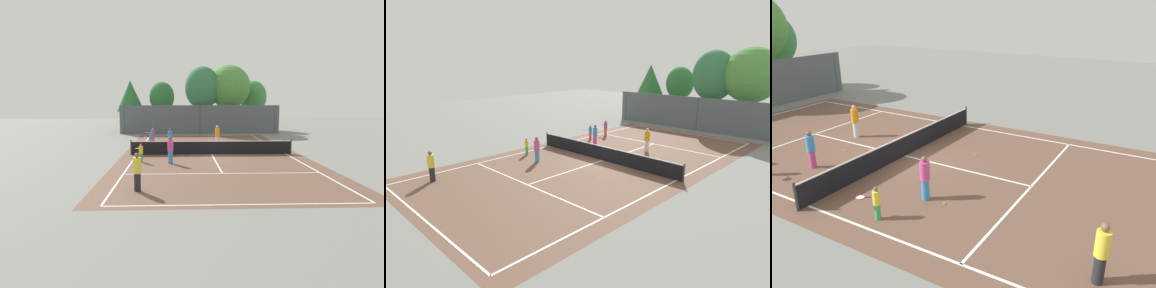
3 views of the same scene
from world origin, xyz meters
The scene contains 22 objects.
ground_plane centered at (0.00, 0.00, 0.00)m, with size 80.00×80.00×0.00m, color slate.
court_surface centered at (0.00, 0.00, 0.00)m, with size 13.00×25.00×0.01m.
tennis_net centered at (0.00, 0.00, 0.51)m, with size 11.90×0.10×1.10m.
perimeter_fence centered at (0.00, 14.00, 1.60)m, with size 18.00×0.12×3.20m.
tree_0 centered at (0.40, 16.01, 5.17)m, with size 4.12×3.46×7.66m.
tree_2 centered at (3.60, 16.75, 5.31)m, with size 5.14×5.14×7.90m.
tree_3 centered at (-8.36, 18.59, 4.21)m, with size 3.42×3.42×6.13m.
tree_4 centered at (-4.48, 18.63, 4.09)m, with size 3.09×2.98×5.97m.
player_0 centered at (-4.79, 3.89, 0.66)m, with size 0.72×0.77×1.27m.
player_1 centered at (-3.11, 2.65, 0.86)m, with size 0.36×0.36×1.69m.
player_2 centered at (0.85, 4.03, 0.91)m, with size 0.38×0.38×1.79m.
player_3 centered at (-4.31, -9.81, 0.91)m, with size 0.38×0.38×1.77m.
player_4 centered at (-4.90, -2.77, 0.63)m, with size 0.63×0.81×1.21m.
player_5 centered at (-4.74, 5.89, 0.74)m, with size 0.89×0.44×1.44m.
player_6 centered at (-2.95, -3.37, 0.88)m, with size 0.37×0.37×1.72m.
ball_crate centered at (-0.91, 1.20, 0.18)m, with size 0.45×0.36×0.43m.
tennis_ball_0 centered at (1.79, -2.93, 0.03)m, with size 0.07×0.07×0.07m, color #CCE533.
tennis_ball_1 centered at (-2.92, -4.17, 0.03)m, with size 0.07×0.07×0.07m, color #CCE533.
tennis_ball_2 centered at (5.38, 8.67, 0.03)m, with size 0.07×0.07×0.07m, color #CCE533.
tennis_ball_3 centered at (-0.98, 2.93, 0.03)m, with size 0.07×0.07×0.07m, color #CCE533.
tennis_ball_4 centered at (4.75, 6.51, 0.03)m, with size 0.07×0.07×0.07m, color #CCE533.
tennis_ball_5 centered at (0.12, 6.62, 0.03)m, with size 0.07×0.07×0.07m, color #CCE533.
Camera 2 is at (13.86, -16.50, 6.67)m, focal length 30.70 mm.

